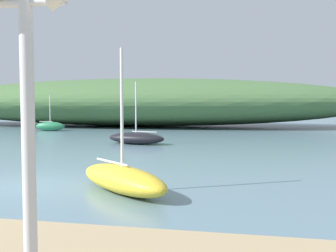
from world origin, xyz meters
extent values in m
plane|color=slate|center=(0.00, 0.00, 0.00)|extent=(120.00, 120.00, 0.00)
ellipsoid|color=#476B3D|center=(-5.38, 28.91, 2.45)|extent=(48.67, 14.03, 4.90)
cylinder|color=silver|center=(4.17, -6.68, 1.76)|extent=(0.12, 0.12, 3.12)
cylinder|color=silver|center=(4.17, -6.68, 3.20)|extent=(0.75, 0.07, 0.07)
ellipsoid|color=gold|center=(2.94, -0.24, 0.35)|extent=(3.47, 3.19, 0.69)
cylinder|color=silver|center=(2.94, -0.24, 2.12)|extent=(0.08, 0.08, 3.27)
cylinder|color=silver|center=(2.53, 0.11, 0.74)|extent=(1.28, 1.11, 0.06)
ellipsoid|color=black|center=(0.01, 11.35, 0.33)|extent=(3.72, 2.05, 0.67)
cylinder|color=silver|center=(0.01, 11.35, 2.02)|extent=(0.08, 0.08, 3.10)
cylinder|color=silver|center=(0.52, 11.23, 0.72)|extent=(1.56, 0.42, 0.06)
ellipsoid|color=#287A4C|center=(-10.09, 20.17, 0.39)|extent=(2.62, 0.97, 0.78)
cylinder|color=silver|center=(-10.09, 20.17, 1.80)|extent=(0.08, 0.08, 2.51)
cylinder|color=silver|center=(-10.47, 20.15, 0.79)|extent=(1.16, 0.13, 0.06)
camera|label=1|loc=(6.03, -9.73, 2.33)|focal=40.84mm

